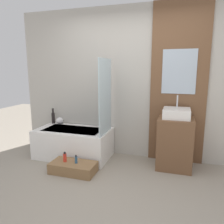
{
  "coord_description": "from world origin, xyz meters",
  "views": [
    {
      "loc": [
        0.82,
        -2.17,
        1.55
      ],
      "look_at": [
        -0.08,
        0.7,
        0.96
      ],
      "focal_mm": 35.0,
      "sensor_mm": 36.0,
      "label": 1
    }
  ],
  "objects": [
    {
      "name": "wooden_step_bench",
      "position": [
        -0.66,
        0.6,
        0.08
      ],
      "size": [
        0.69,
        0.35,
        0.16
      ],
      "primitive_type": "cube",
      "color": "olive",
      "rests_on": "ground_plane"
    },
    {
      "name": "vase_tall_dark",
      "position": [
        -1.51,
        1.45,
        0.63
      ],
      "size": [
        0.06,
        0.06,
        0.3
      ],
      "color": "black",
      "rests_on": "bathtub"
    },
    {
      "name": "bathtub",
      "position": [
        -0.94,
        1.17,
        0.25
      ],
      "size": [
        1.3,
        0.71,
        0.51
      ],
      "color": "white",
      "rests_on": "ground_plane"
    },
    {
      "name": "glass_shower_screen",
      "position": [
        -0.32,
        1.13,
        1.11
      ],
      "size": [
        0.01,
        0.59,
        1.21
      ],
      "primitive_type": "cube",
      "color": "silver",
      "rests_on": "bathtub"
    },
    {
      "name": "sink",
      "position": [
        0.79,
        1.26,
        0.88
      ],
      "size": [
        0.4,
        0.38,
        0.34
      ],
      "color": "white",
      "rests_on": "vanity_cabinet"
    },
    {
      "name": "vanity_cabinet",
      "position": [
        0.79,
        1.26,
        0.4
      ],
      "size": [
        0.53,
        0.5,
        0.81
      ],
      "primitive_type": "cube",
      "color": "brown",
      "rests_on": "ground_plane"
    },
    {
      "name": "wall_wood_accent",
      "position": [
        0.79,
        1.53,
        1.31
      ],
      "size": [
        0.89,
        0.04,
        2.6
      ],
      "color": "brown",
      "rests_on": "ground_plane"
    },
    {
      "name": "ground_plane",
      "position": [
        0.0,
        0.0,
        0.0
      ],
      "size": [
        12.0,
        12.0,
        0.0
      ],
      "primitive_type": "plane",
      "color": "gray"
    },
    {
      "name": "bottle_soap_secondary",
      "position": [
        -0.61,
        0.6,
        0.22
      ],
      "size": [
        0.04,
        0.04,
        0.13
      ],
      "color": "#2D567A",
      "rests_on": "wooden_step_bench"
    },
    {
      "name": "vase_round_light",
      "position": [
        -1.35,
        1.41,
        0.58
      ],
      "size": [
        0.14,
        0.14,
        0.14
      ],
      "primitive_type": "sphere",
      "color": "white",
      "rests_on": "bathtub"
    },
    {
      "name": "wall_tiled_back",
      "position": [
        0.0,
        1.58,
        1.3
      ],
      "size": [
        4.2,
        0.06,
        2.6
      ],
      "primitive_type": "cube",
      "color": "#B7B2A8",
      "rests_on": "ground_plane"
    },
    {
      "name": "bottle_soap_primary",
      "position": [
        -0.8,
        0.6,
        0.23
      ],
      "size": [
        0.05,
        0.05,
        0.15
      ],
      "color": "red",
      "rests_on": "wooden_step_bench"
    }
  ]
}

